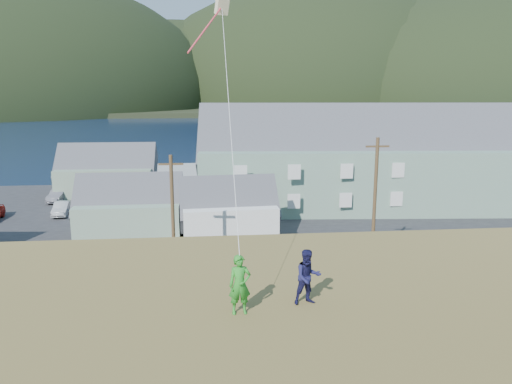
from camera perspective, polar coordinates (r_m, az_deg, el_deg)
ground at (r=33.34m, az=-4.96°, el=-10.55°), size 900.00×900.00×0.00m
grass_strip at (r=31.48m, az=-4.92°, el=-11.87°), size 110.00×8.00×0.10m
waterfront_lot at (r=49.45m, az=-5.17°, el=-2.89°), size 72.00×36.00×0.12m
wharf at (r=72.09m, az=-10.09°, el=2.04°), size 26.00×14.00×0.90m
far_shore at (r=360.97m, az=-5.54°, el=10.18°), size 900.00×320.00×2.00m
far_hills at (r=312.39m, az=1.11°, el=10.12°), size 760.00×265.00×143.00m
lodge at (r=54.20m, az=13.91°, el=3.56°), size 38.44×13.40×13.28m
shed_palegreen_near at (r=44.09m, az=-14.20°, el=-1.82°), size 9.10×5.77×6.58m
shed_white at (r=41.94m, az=-3.15°, el=-2.17°), size 8.45×5.94×6.48m
shed_palegreen_far at (r=60.78m, az=-16.62°, el=2.20°), size 11.32×6.58×7.57m
utility_poles at (r=33.41m, az=-9.16°, el=-2.46°), size 28.03×0.24×9.30m
parked_cars at (r=53.74m, az=-14.73°, el=-1.15°), size 25.77×13.24×1.58m
kite_flyer_green at (r=12.61m, az=-1.87°, el=-10.55°), size 0.59×0.41×1.53m
kite_flyer_navy at (r=13.21m, az=5.95°, el=-9.64°), size 0.80×0.68×1.48m
kite_rig at (r=19.24m, az=-4.17°, el=19.75°), size 0.92×4.18×10.41m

